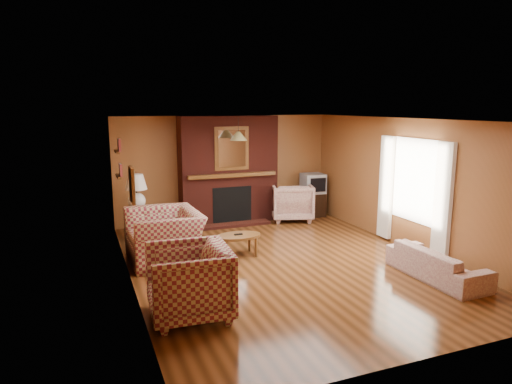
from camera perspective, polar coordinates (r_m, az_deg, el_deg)
name	(u,v)px	position (r m, az deg, el deg)	size (l,w,h in m)	color
floor	(284,263)	(7.83, 3.52, -8.83)	(6.50, 6.50, 0.00)	#44240E
ceiling	(286,120)	(7.38, 3.74, 9.00)	(6.50, 6.50, 0.00)	silver
wall_back	(225,168)	(10.51, -3.89, 2.97)	(6.50, 6.50, 0.00)	#99592F
wall_front	(423,251)	(4.86, 20.16, -7.00)	(6.50, 6.50, 0.00)	#99592F
wall_left	(128,205)	(6.86, -15.67, -1.63)	(6.50, 6.50, 0.00)	#99592F
wall_right	(408,184)	(8.85, 18.45, 0.96)	(6.50, 6.50, 0.00)	#99592F
fireplace	(229,171)	(10.26, -3.44, 2.68)	(2.20, 0.82, 2.40)	#491610
window_right	(413,190)	(8.69, 19.02, 0.25)	(0.10, 1.85, 2.00)	beige
bookshelf	(119,159)	(8.66, -16.77, 3.96)	(0.09, 0.55, 0.71)	brown
botanical_print	(132,185)	(6.50, -15.25, 0.87)	(0.05, 0.40, 0.50)	brown
pendant_light	(238,136)	(9.53, -2.21, 7.02)	(0.36, 0.36, 0.48)	black
plaid_loveseat	(164,236)	(7.97, -11.38, -5.42)	(1.33, 1.16, 0.86)	maroon
plaid_armchair	(189,282)	(5.85, -8.39, -11.05)	(0.99, 1.02, 0.93)	maroon
floral_sofa	(437,263)	(7.62, 21.68, -8.26)	(1.65, 0.65, 0.48)	beige
floral_armchair	(292,202)	(10.60, 4.47, -1.21)	(0.92, 0.94, 0.86)	beige
coffee_table	(238,238)	(8.09, -2.22, -5.72)	(0.81, 0.50, 0.40)	brown
side_table	(138,223)	(9.48, -14.54, -3.83)	(0.43, 0.43, 0.58)	brown
table_lamp	(136,190)	(9.34, -14.74, 0.25)	(0.43, 0.43, 0.71)	silver
tv_stand	(312,204)	(11.06, 7.07, -1.53)	(0.52, 0.47, 0.56)	black
crt_tv	(313,183)	(10.95, 7.14, 1.08)	(0.54, 0.54, 0.46)	#999BA1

